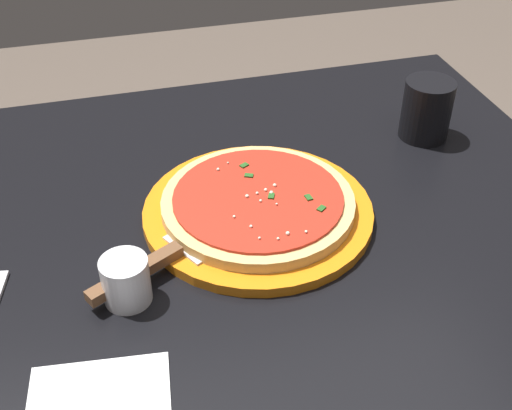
{
  "coord_description": "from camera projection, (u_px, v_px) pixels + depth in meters",
  "views": [
    {
      "loc": [
        -0.19,
        -0.66,
        1.32
      ],
      "look_at": [
        -0.0,
        0.01,
        0.78
      ],
      "focal_mm": 46.19,
      "sensor_mm": 36.0,
      "label": 1
    }
  ],
  "objects": [
    {
      "name": "serving_plate",
      "position": [
        256.0,
        212.0,
        0.89
      ],
      "size": [
        0.31,
        0.31,
        0.01
      ],
      "primitive_type": "cylinder",
      "color": "orange",
      "rests_on": "restaurant_table"
    },
    {
      "name": "pizza",
      "position": [
        256.0,
        202.0,
        0.88
      ],
      "size": [
        0.26,
        0.26,
        0.02
      ],
      "color": "#DBB26B",
      "rests_on": "serving_plate"
    },
    {
      "name": "cup_small_sauce",
      "position": [
        126.0,
        281.0,
        0.76
      ],
      "size": [
        0.06,
        0.06,
        0.06
      ],
      "primitive_type": "cylinder",
      "color": "silver",
      "rests_on": "restaurant_table"
    },
    {
      "name": "cup_tall_drink",
      "position": [
        427.0,
        110.0,
        1.04
      ],
      "size": [
        0.08,
        0.08,
        0.1
      ],
      "primitive_type": "cylinder",
      "color": "black",
      "rests_on": "restaurant_table"
    },
    {
      "name": "restaurant_table",
      "position": [
        260.0,
        298.0,
        0.98
      ],
      "size": [
        0.97,
        0.84,
        0.76
      ],
      "color": "black",
      "rests_on": "ground_plane"
    },
    {
      "name": "pizza_server",
      "position": [
        163.0,
        258.0,
        0.8
      ],
      "size": [
        0.21,
        0.14,
        0.01
      ],
      "color": "silver",
      "rests_on": "serving_plate"
    }
  ]
}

